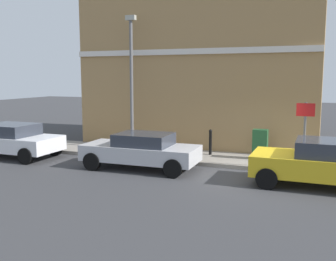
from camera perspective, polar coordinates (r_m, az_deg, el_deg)
name	(u,v)px	position (r m, az deg, el deg)	size (l,w,h in m)	color
ground	(252,177)	(13.25, 12.21, -6.73)	(80.00, 80.00, 0.00)	#38383A
sidewalk	(121,151)	(17.08, -6.84, -3.03)	(2.30, 30.00, 0.15)	gray
corner_building	(209,71)	(20.00, 6.06, 8.71)	(6.89, 10.75, 7.18)	#9E7A4C
car_yellow	(329,163)	(12.61, 22.49, -4.38)	(1.98, 4.36, 1.43)	gold
car_silver	(141,150)	(13.98, -3.94, -2.89)	(1.90, 4.19, 1.30)	#B7B7BC
car_white	(9,140)	(17.36, -22.32, -1.25)	(1.98, 4.45, 1.37)	silver
utility_cabinet	(260,145)	(15.36, 13.34, -2.14)	(0.46, 0.61, 1.15)	#1E4C28
bollard_near_cabinet	(210,141)	(15.85, 6.23, -1.57)	(0.14, 0.14, 1.04)	black
bollard_far_kerb	(160,144)	(15.22, -1.14, -1.92)	(0.14, 0.14, 1.04)	black
street_sign	(305,126)	(13.95, 19.43, 0.69)	(0.08, 0.60, 2.30)	#59595B
lamppost	(131,77)	(17.01, -5.38, 7.88)	(0.20, 0.44, 5.72)	#59595B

